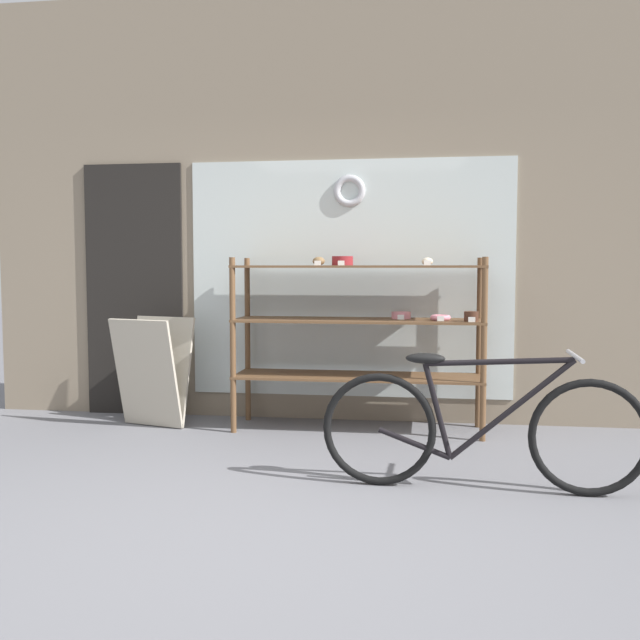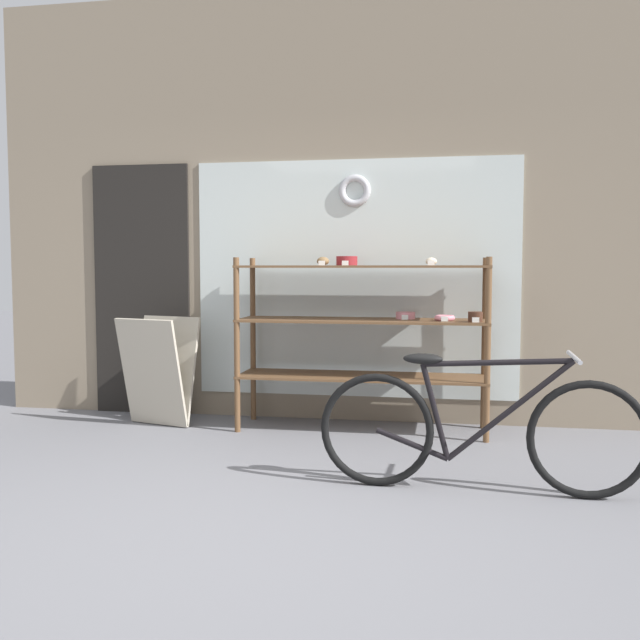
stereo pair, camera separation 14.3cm
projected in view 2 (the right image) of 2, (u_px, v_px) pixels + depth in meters
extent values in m
plane|color=slate|center=(243.00, 532.00, 3.35)|extent=(30.00, 30.00, 0.00)
cube|color=gray|center=(331.00, 207.00, 5.76)|extent=(5.68, 0.08, 3.46)
cube|color=silver|center=(355.00, 279.00, 5.72)|extent=(2.60, 0.02, 1.90)
cube|color=black|center=(142.00, 290.00, 6.04)|extent=(0.84, 0.03, 2.10)
torus|color=#B7B7BC|center=(355.00, 191.00, 5.65)|extent=(0.26, 0.06, 0.26)
cylinder|color=brown|center=(237.00, 345.00, 5.34)|extent=(0.04, 0.04, 1.32)
cylinder|color=brown|center=(488.00, 350.00, 5.02)|extent=(0.04, 0.04, 1.32)
cylinder|color=brown|center=(253.00, 339.00, 5.79)|extent=(0.04, 0.04, 1.32)
cylinder|color=brown|center=(484.00, 344.00, 5.46)|extent=(0.04, 0.04, 1.32)
cube|color=brown|center=(362.00, 377.00, 5.42)|extent=(1.88, 0.50, 0.02)
cube|color=brown|center=(362.00, 320.00, 5.39)|extent=(1.88, 0.50, 0.02)
cube|color=brown|center=(362.00, 267.00, 5.36)|extent=(1.88, 0.50, 0.02)
torus|color=pink|center=(445.00, 318.00, 5.26)|extent=(0.15, 0.15, 0.04)
cube|color=white|center=(445.00, 319.00, 5.18)|extent=(0.05, 0.00, 0.04)
cylinder|color=#422619|center=(475.00, 317.00, 5.14)|extent=(0.10, 0.10, 0.07)
cube|color=white|center=(476.00, 320.00, 5.08)|extent=(0.05, 0.00, 0.04)
cylinder|color=maroon|center=(347.00, 261.00, 5.46)|extent=(0.16, 0.16, 0.07)
cube|color=white|center=(345.00, 263.00, 5.37)|extent=(0.05, 0.00, 0.04)
ellipsoid|color=brown|center=(323.00, 261.00, 5.44)|extent=(0.09, 0.08, 0.07)
cube|color=white|center=(322.00, 263.00, 5.39)|extent=(0.05, 0.00, 0.04)
cylinder|color=pink|center=(406.00, 315.00, 5.42)|extent=(0.15, 0.15, 0.05)
cube|color=white|center=(405.00, 317.00, 5.34)|extent=(0.05, 0.00, 0.04)
ellipsoid|color=beige|center=(431.00, 261.00, 5.18)|extent=(0.08, 0.07, 0.06)
cube|color=white|center=(431.00, 263.00, 5.13)|extent=(0.05, 0.00, 0.04)
torus|color=black|center=(377.00, 430.00, 4.04)|extent=(0.65, 0.07, 0.65)
torus|color=black|center=(589.00, 440.00, 3.80)|extent=(0.65, 0.07, 0.65)
cylinder|color=black|center=(509.00, 411.00, 3.88)|extent=(0.68, 0.05, 0.59)
cylinder|color=black|center=(497.00, 363.00, 3.87)|extent=(0.80, 0.06, 0.07)
cylinder|color=black|center=(435.00, 412.00, 3.96)|extent=(0.17, 0.04, 0.54)
cylinder|color=black|center=(412.00, 444.00, 4.00)|extent=(0.41, 0.05, 0.18)
ellipsoid|color=black|center=(423.00, 359.00, 3.96)|extent=(0.22, 0.10, 0.06)
cylinder|color=#B2B2B7|center=(574.00, 357.00, 3.79)|extent=(0.04, 0.46, 0.02)
cube|color=#B2A893|center=(151.00, 373.00, 5.52)|extent=(0.58, 0.34, 0.84)
cube|color=#B2A893|center=(166.00, 370.00, 5.68)|extent=(0.58, 0.34, 0.84)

